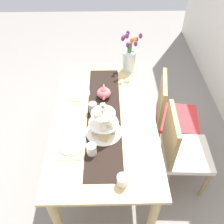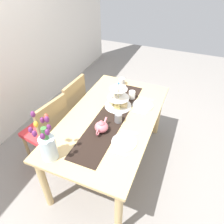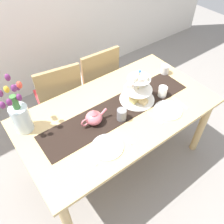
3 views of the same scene
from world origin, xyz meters
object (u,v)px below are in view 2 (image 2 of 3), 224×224
(cream_jug, at_px, (122,81))
(knife_left, at_px, (129,132))
(tulip_vase, at_px, (47,144))
(fork_right, at_px, (139,113))
(teapot, at_px, (101,127))
(dining_table, at_px, (111,124))
(tiered_cake_stand, at_px, (118,99))
(dinner_plate_right, at_px, (143,105))
(chair_left, at_px, (48,129))
(knife_right, at_px, (146,99))
(chair_right, at_px, (69,107))
(dinner_plate_left, at_px, (124,142))
(fork_left, at_px, (118,153))
(mug_grey, at_px, (118,118))
(mug_white_text, at_px, (132,95))

(cream_jug, relative_size, knife_left, 0.50)
(tulip_vase, height_order, fork_right, tulip_vase)
(teapot, bearing_deg, fork_right, -31.24)
(dining_table, bearing_deg, tiered_cake_stand, 0.24)
(knife_left, distance_m, dinner_plate_right, 0.47)
(knife_left, bearing_deg, fork_right, 0.00)
(chair_left, xyz_separation_m, dinner_plate_right, (0.55, -0.93, 0.23))
(cream_jug, xyz_separation_m, knife_right, (-0.20, -0.38, -0.04))
(chair_right, xyz_separation_m, tiered_cake_stand, (-0.01, -0.68, 0.31))
(dinner_plate_left, relative_size, fork_right, 1.53)
(tiered_cake_stand, height_order, knife_left, tiered_cake_stand)
(tiered_cake_stand, height_order, tulip_vase, tulip_vase)
(dining_table, xyz_separation_m, fork_left, (-0.44, -0.25, 0.10))
(tiered_cake_stand, bearing_deg, knife_right, -44.35)
(dining_table, distance_m, chair_right, 0.73)
(tiered_cake_stand, height_order, dinner_plate_right, tiered_cake_stand)
(cream_jug, bearing_deg, chair_right, 129.24)
(fork_left, relative_size, knife_right, 0.88)
(tiered_cake_stand, xyz_separation_m, mug_grey, (-0.25, -0.10, -0.04))
(tulip_vase, bearing_deg, tiered_cake_stand, -16.47)
(tulip_vase, xyz_separation_m, mug_grey, (0.65, -0.36, -0.10))
(tulip_vase, bearing_deg, mug_grey, -29.29)
(tulip_vase, distance_m, knife_left, 0.77)
(mug_grey, bearing_deg, cream_jug, 17.67)
(tulip_vase, xyz_separation_m, cream_jug, (1.36, -0.14, -0.11))
(tiered_cake_stand, xyz_separation_m, teapot, (-0.45, -0.00, -0.03))
(dining_table, distance_m, chair_left, 0.73)
(dining_table, height_order, mug_grey, mug_grey)
(tiered_cake_stand, relative_size, knife_left, 1.79)
(tulip_vase, relative_size, cream_jug, 5.17)
(tiered_cake_stand, bearing_deg, fork_right, -97.15)
(mug_grey, bearing_deg, teapot, 153.56)
(tulip_vase, height_order, mug_white_text, tulip_vase)
(teapot, bearing_deg, dinner_plate_left, -102.51)
(chair_right, bearing_deg, fork_left, -125.44)
(chair_left, height_order, fork_left, chair_left)
(chair_right, bearing_deg, dining_table, -108.30)
(chair_right, height_order, tiered_cake_stand, tiered_cake_stand)
(dining_table, bearing_deg, mug_grey, -113.15)
(tulip_vase, bearing_deg, fork_left, -64.00)
(dinner_plate_left, height_order, dinner_plate_right, same)
(cream_jug, relative_size, dinner_plate_left, 0.37)
(teapot, height_order, fork_right, teapot)
(teapot, bearing_deg, knife_left, -70.49)
(cream_jug, height_order, knife_left, cream_jug)
(knife_left, relative_size, dinner_plate_right, 0.74)
(teapot, distance_m, fork_right, 0.49)
(teapot, relative_size, knife_right, 1.40)
(chair_left, relative_size, fork_right, 6.07)
(teapot, bearing_deg, chair_left, 88.87)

